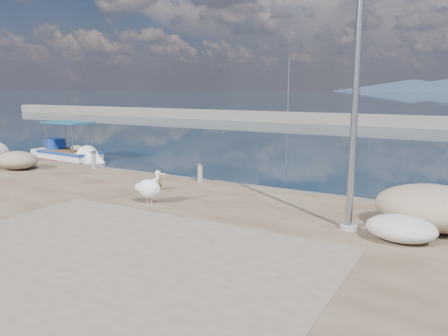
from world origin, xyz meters
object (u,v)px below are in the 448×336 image
at_px(lamp_post, 356,97).
at_px(pelican, 150,188).
at_px(bollard_near, 200,171).
at_px(boat_left, 69,156).

bearing_deg(lamp_post, pelican, -174.04).
bearing_deg(pelican, bollard_near, 71.41).
xyz_separation_m(boat_left, bollard_near, (11.03, -3.34, 0.71)).
height_order(pelican, lamp_post, lamp_post).
distance_m(boat_left, bollard_near, 11.55).
height_order(lamp_post, bollard_near, lamp_post).
distance_m(boat_left, pelican, 13.30).
relative_size(pelican, bollard_near, 1.46).
xyz_separation_m(lamp_post, bollard_near, (-6.30, 2.82, -2.89)).
bearing_deg(pelican, lamp_post, -19.01).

